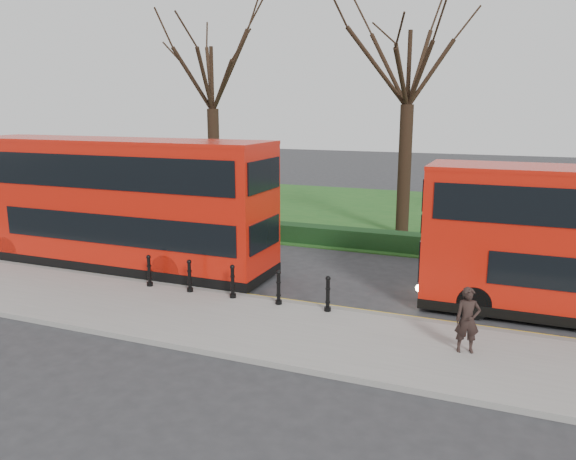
% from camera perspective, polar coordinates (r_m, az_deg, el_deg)
% --- Properties ---
extents(ground, '(120.00, 120.00, 0.00)m').
position_cam_1_polar(ground, '(18.30, -0.83, -6.42)').
color(ground, '#28282B').
rests_on(ground, ground).
extents(pavement, '(60.00, 4.00, 0.15)m').
position_cam_1_polar(pavement, '(15.72, -5.16, -9.39)').
color(pavement, gray).
rests_on(pavement, ground).
extents(kerb, '(60.00, 0.25, 0.16)m').
position_cam_1_polar(kerb, '(17.41, -2.13, -7.16)').
color(kerb, slate).
rests_on(kerb, ground).
extents(grass_verge, '(60.00, 18.00, 0.06)m').
position_cam_1_polar(grass_verge, '(32.21, 9.67, 1.69)').
color(grass_verge, '#1B4F1A').
rests_on(grass_verge, ground).
extents(hedge, '(60.00, 0.90, 0.80)m').
position_cam_1_polar(hedge, '(24.36, 5.44, -0.73)').
color(hedge, black).
rests_on(hedge, ground).
extents(yellow_line_outer, '(60.00, 0.10, 0.01)m').
position_cam_1_polar(yellow_line_outer, '(17.69, -1.72, -7.08)').
color(yellow_line_outer, yellow).
rests_on(yellow_line_outer, ground).
extents(yellow_line_inner, '(60.00, 0.10, 0.01)m').
position_cam_1_polar(yellow_line_inner, '(17.86, -1.46, -6.88)').
color(yellow_line_inner, yellow).
rests_on(yellow_line_inner, ground).
extents(tree_left, '(6.78, 6.78, 10.59)m').
position_cam_1_polar(tree_left, '(29.91, -7.76, 15.70)').
color(tree_left, black).
rests_on(tree_left, ground).
extents(tree_mid, '(7.01, 7.01, 10.95)m').
position_cam_1_polar(tree_mid, '(26.46, 12.22, 16.57)').
color(tree_mid, black).
rests_on(tree_mid, ground).
extents(bollard_row, '(6.29, 0.15, 1.00)m').
position_cam_1_polar(bollard_row, '(17.35, -5.65, -5.28)').
color(bollard_row, black).
rests_on(bollard_row, pavement).
extents(bus_lead, '(12.00, 2.75, 4.78)m').
position_cam_1_polar(bus_lead, '(21.56, -17.08, 2.51)').
color(bus_lead, red).
rests_on(bus_lead, ground).
extents(pedestrian, '(0.67, 0.53, 1.60)m').
position_cam_1_polar(pedestrian, '(14.13, 17.77, -8.71)').
color(pedestrian, black).
rests_on(pedestrian, pavement).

